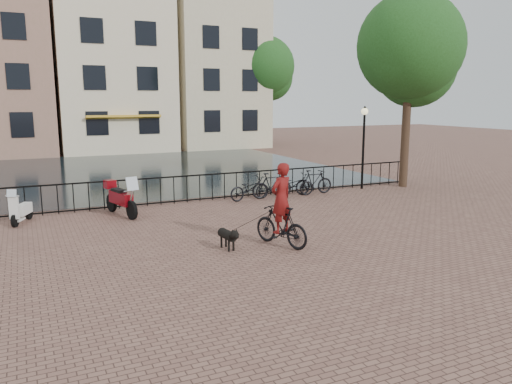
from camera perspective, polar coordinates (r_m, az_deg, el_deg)
name	(u,v)px	position (r m, az deg, el deg)	size (l,w,h in m)	color
ground	(310,263)	(11.94, 6.18, -8.08)	(100.00, 100.00, 0.00)	brown
canal_water	(145,170)	(27.84, -12.60, 2.47)	(20.00, 20.00, 0.00)	black
railing	(200,188)	(18.90, -6.45, 0.45)	(20.00, 0.05, 1.02)	black
canal_house_mid	(110,71)	(40.21, -16.33, 13.15)	(8.00, 9.50, 11.80)	beige
canal_house_right	(210,64)	(42.28, -5.27, 14.39)	(7.00, 9.00, 13.30)	#C5B693
tree_near_right	(410,47)	(22.81, 17.22, 15.58)	(4.48, 4.48, 8.24)	black
tree_far_right	(265,67)	(40.87, 0.98, 14.15)	(4.76, 4.76, 8.76)	black
lamp_post	(364,133)	(21.71, 12.22, 6.57)	(0.30, 0.30, 3.45)	black
cyclist	(281,210)	(13.00, 2.89, -2.02)	(1.13, 1.95, 2.57)	black
dog	(227,238)	(12.88, -3.30, -5.24)	(0.39, 0.92, 0.60)	black
motorcycle	(121,194)	(17.04, -15.21, -0.26)	(0.97, 2.05, 1.42)	maroon
scooter	(21,204)	(17.08, -25.26, -1.28)	(0.85, 1.33, 1.19)	white
parked_bike_0	(250,188)	(19.01, -0.72, 0.41)	(0.60, 1.72, 0.90)	black
parked_bike_1	(272,185)	(19.40, 1.84, 0.76)	(0.47, 1.66, 1.00)	black
parked_bike_2	(293,185)	(19.86, 4.28, 0.82)	(0.60, 1.72, 0.90)	black
parked_bike_3	(314,182)	(20.32, 6.62, 1.14)	(0.47, 1.66, 1.00)	black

